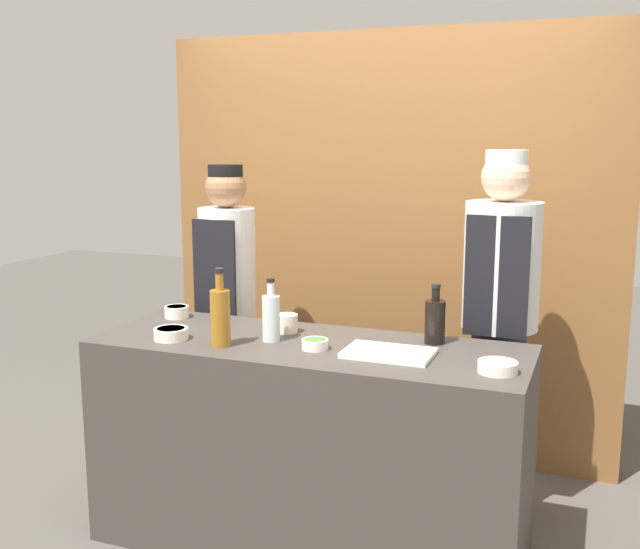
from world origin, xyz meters
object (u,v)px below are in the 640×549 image
Objects in this scene: sauce_bowl_brown at (171,333)px; sauce_bowl_orange at (177,311)px; sauce_bowl_green at (315,344)px; sauce_bowl_white at (498,366)px; bottle_clear at (271,317)px; bottle_amber at (220,316)px; chef_left at (228,303)px; cup_cream at (287,323)px; bottle_soy at (435,320)px; cutting_board at (389,353)px; chef_right at (499,320)px.

sauce_bowl_orange is at bearing 118.45° from sauce_bowl_brown.
sauce_bowl_green is 0.74× the size of sauce_bowl_white.
bottle_clear is 0.83× the size of bottle_amber.
chef_left is (0.06, 0.42, -0.04)m from sauce_bowl_orange.
sauce_bowl_orange is at bearing -98.35° from chef_left.
cup_cream is (0.17, 0.31, -0.09)m from bottle_amber.
cup_cream is (-0.67, -0.06, -0.06)m from bottle_soy.
chef_left reaches higher than bottle_soy.
bottle_soy is at bearing 23.78° from bottle_amber.
chef_left reaches higher than sauce_bowl_green.
chef_right is at bearing 62.42° from cutting_board.
sauce_bowl_green is at bearing 13.71° from bottle_amber.
bottle_soy is at bearing 18.12° from sauce_bowl_brown.
cutting_board is 1.38× the size of bottle_soy.
sauce_bowl_brown is 0.58× the size of bottle_soy.
sauce_bowl_white is 0.58× the size of bottle_soy.
bottle_soy is at bearing -0.12° from sauce_bowl_orange.
bottle_clear is 0.17× the size of chef_left.
bottle_clear is at bearing -19.87° from sauce_bowl_orange.
sauce_bowl_green is at bearing -13.41° from bottle_clear.
cup_cream is (0.43, 0.30, 0.01)m from sauce_bowl_brown.
sauce_bowl_white is at bearing -8.86° from cutting_board.
bottle_amber is (-0.17, -0.15, 0.02)m from bottle_clear.
cup_cream is (-0.22, 0.21, 0.02)m from sauce_bowl_green.
sauce_bowl_green is at bearing -41.62° from chef_left.
sauce_bowl_green is 0.32m from cutting_board.
sauce_bowl_orange is 0.66m from bottle_clear.
sauce_bowl_orange reaches higher than sauce_bowl_green.
sauce_bowl_brown is 0.66m from sauce_bowl_green.
bottle_clear reaches higher than bottle_soy.
cup_cream is (0.01, 0.16, -0.07)m from bottle_clear.
sauce_bowl_green is 0.42m from bottle_amber.
sauce_bowl_brown is 0.42× the size of cutting_board.
sauce_bowl_white is 0.54× the size of bottle_clear.
bottle_soy is 1.31m from chef_left.
cutting_board is 0.57m from cup_cream.
bottle_amber reaches higher than bottle_clear.
cup_cream is at bearing 60.45° from bottle_amber.
chef_left is (-1.10, 0.67, -0.02)m from cutting_board.
bottle_soy is (1.29, -0.00, 0.07)m from sauce_bowl_orange.
sauce_bowl_orange is 0.43m from chef_left.
bottle_soy is (0.68, 0.22, -0.01)m from bottle_clear.
sauce_bowl_green is 0.40× the size of bottle_clear.
sauce_bowl_white is 0.42× the size of cutting_board.
chef_left is at bearing 99.78° from sauce_bowl_brown.
bottle_amber reaches higher than sauce_bowl_white.
bottle_amber is (-0.84, -0.37, 0.03)m from bottle_soy.
bottle_amber is 0.20× the size of chef_left.
chef_right reaches higher than chef_left.
bottle_amber is (-0.39, -0.10, 0.11)m from sauce_bowl_green.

